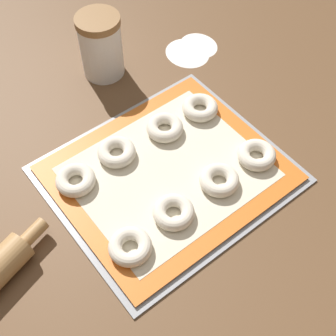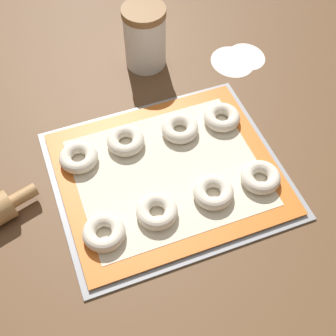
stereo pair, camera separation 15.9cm
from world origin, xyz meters
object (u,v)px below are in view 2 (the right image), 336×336
object	(u,v)px
bagel_front_mid_left	(157,211)
flour_canister	(145,37)
bagel_front_mid_right	(213,192)
bagel_back_far_left	(79,158)
baking_tray	(168,174)
bagel_front_far_right	(261,177)
bagel_back_mid_left	(126,141)
bagel_back_mid_right	(180,129)
bagel_front_far_left	(104,233)
bagel_back_far_right	(222,117)

from	to	relation	value
bagel_front_mid_left	flour_canister	bearing A→B (deg)	73.68
bagel_front_mid_left	bagel_front_mid_right	distance (m)	0.11
bagel_back_far_left	baking_tray	bearing A→B (deg)	-28.90
bagel_front_far_right	bagel_back_mid_left	bearing A→B (deg)	140.35
bagel_back_far_left	bagel_back_mid_left	world-z (taller)	same
baking_tray	flour_canister	size ratio (longest dim) A/B	2.96
bagel_front_mid_left	bagel_front_far_right	bearing A→B (deg)	0.33
bagel_front_far_right	bagel_back_mid_left	size ratio (longest dim) A/B	1.00
baking_tray	bagel_front_far_right	world-z (taller)	bagel_front_far_right
bagel_front_mid_left	bagel_back_mid_right	world-z (taller)	same
bagel_front_mid_left	bagel_back_far_left	bearing A→B (deg)	121.05
baking_tray	bagel_back_mid_left	xyz separation A→B (m)	(-0.06, 0.09, 0.02)
flour_canister	bagel_front_far_left	bearing A→B (deg)	-117.93
bagel_front_mid_left	baking_tray	bearing A→B (deg)	57.76
bagel_front_far_left	bagel_back_far_left	size ratio (longest dim) A/B	1.00
baking_tray	flour_canister	xyz separation A→B (m)	(0.07, 0.32, 0.07)
bagel_back_far_left	bagel_back_mid_left	size ratio (longest dim) A/B	1.00
bagel_front_mid_left	bagel_back_far_right	bearing A→B (deg)	39.16
bagel_back_far_left	bagel_back_mid_right	distance (m)	0.21
bagel_back_mid_right	bagel_front_mid_right	bearing A→B (deg)	-89.81
bagel_front_far_left	flour_canister	xyz separation A→B (m)	(0.22, 0.41, 0.05)
bagel_front_far_left	bagel_front_far_right	bearing A→B (deg)	1.62
bagel_front_mid_right	bagel_back_mid_right	distance (m)	0.17
bagel_front_far_left	bagel_back_far_left	bearing A→B (deg)	90.20
bagel_front_mid_left	bagel_front_mid_right	bearing A→B (deg)	0.91
bagel_front_mid_left	bagel_front_mid_right	size ratio (longest dim) A/B	1.00
bagel_front_mid_right	bagel_back_far_right	size ratio (longest dim) A/B	1.00
bagel_front_mid_right	bagel_front_far_left	bearing A→B (deg)	-177.49
baking_tray	bagel_back_far_left	size ratio (longest dim) A/B	5.76
flour_canister	bagel_front_mid_right	bearing A→B (deg)	-91.18
bagel_front_far_left	bagel_front_mid_left	bearing A→B (deg)	4.27
bagel_front_far_right	bagel_back_mid_left	xyz separation A→B (m)	(-0.21, 0.17, 0.00)
baking_tray	bagel_front_far_left	distance (m)	0.18
bagel_front_far_right	bagel_back_far_left	distance (m)	0.35
bagel_front_mid_right	bagel_back_far_right	world-z (taller)	same
bagel_front_far_right	flour_canister	xyz separation A→B (m)	(-0.09, 0.40, 0.05)
baking_tray	bagel_front_far_left	size ratio (longest dim) A/B	5.76
baking_tray	bagel_front_far_left	world-z (taller)	bagel_front_far_left
bagel_front_mid_left	flour_canister	size ratio (longest dim) A/B	0.51
bagel_front_far_right	bagel_back_far_right	world-z (taller)	same
bagel_front_mid_left	bagel_front_far_left	bearing A→B (deg)	-175.73
baking_tray	bagel_front_mid_left	distance (m)	0.10
bagel_front_far_left	bagel_back_mid_left	distance (m)	0.21
bagel_front_mid_right	bagel_back_mid_right	bearing A→B (deg)	90.19
bagel_front_mid_right	bagel_back_far_right	xyz separation A→B (m)	(0.09, 0.16, 0.00)
baking_tray	bagel_front_far_right	xyz separation A→B (m)	(0.15, -0.08, 0.02)
bagel_back_mid_right	bagel_back_mid_left	bearing A→B (deg)	175.81
flour_canister	bagel_back_mid_left	bearing A→B (deg)	-117.84
baking_tray	bagel_back_far_left	distance (m)	0.18
bagel_back_mid_left	flour_canister	world-z (taller)	flour_canister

